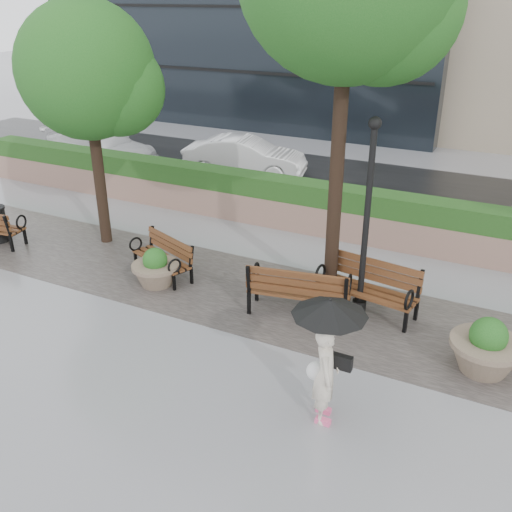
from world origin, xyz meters
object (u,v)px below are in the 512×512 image
at_px(bench_1, 163,265).
at_px(planter_right, 486,351).
at_px(lamppost, 365,234).
at_px(car_left, 102,147).
at_px(bench_2, 299,300).
at_px(car_right, 245,157).
at_px(pedestrian, 327,349).
at_px(planter_left, 156,271).
at_px(bench_3, 366,298).

xyz_separation_m(bench_1, planter_right, (7.06, -0.55, 0.13)).
xyz_separation_m(bench_1, lamppost, (4.56, 0.37, 1.48)).
bearing_deg(car_left, bench_1, -128.25).
bearing_deg(planter_right, bench_2, 174.77).
distance_m(car_right, pedestrian, 12.73).
bearing_deg(pedestrian, lamppost, -10.77).
bearing_deg(lamppost, car_left, 152.28).
bearing_deg(car_right, lamppost, -151.05).
height_order(bench_1, bench_2, bench_2).
xyz_separation_m(planter_right, car_left, (-14.55, 7.25, 0.28)).
relative_size(bench_1, planter_left, 1.70).
relative_size(bench_3, lamppost, 0.53).
xyz_separation_m(bench_3, car_right, (-6.62, 7.25, 0.38)).
height_order(car_left, car_right, car_right).
xyz_separation_m(bench_2, lamppost, (1.09, 0.59, 1.43)).
height_order(bench_2, car_left, car_left).
relative_size(car_right, pedestrian, 2.09).
bearing_deg(pedestrian, car_left, 33.71).
height_order(bench_2, lamppost, lamppost).
bearing_deg(bench_3, lamppost, -123.95).
distance_m(car_left, pedestrian, 15.77).
bearing_deg(planter_left, bench_3, 11.87).
relative_size(planter_left, planter_right, 0.86).
xyz_separation_m(planter_right, pedestrian, (-2.04, -2.34, 0.84)).
relative_size(bench_2, planter_right, 1.74).
height_order(planter_right, car_right, car_right).
bearing_deg(car_left, bench_2, -118.68).
bearing_deg(car_right, bench_2, -158.23).
bearing_deg(pedestrian, bench_2, 11.26).
height_order(car_left, pedestrian, pedestrian).
xyz_separation_m(bench_3, pedestrian, (0.35, -3.38, 0.92)).
bearing_deg(pedestrian, planter_right, -59.86).
bearing_deg(bench_2, bench_1, -14.24).
relative_size(bench_2, lamppost, 0.54).
distance_m(bench_3, planter_left, 4.62).
bearing_deg(bench_2, planter_left, -6.42).
bearing_deg(bench_2, bench_3, -160.13).
height_order(planter_left, pedestrian, pedestrian).
height_order(bench_1, pedestrian, pedestrian).
distance_m(car_left, car_right, 5.63).
distance_m(bench_1, pedestrian, 5.88).
distance_m(lamppost, car_left, 13.65).
xyz_separation_m(bench_3, car_left, (-12.16, 6.21, 0.36)).
distance_m(bench_2, pedestrian, 3.22).
height_order(bench_3, pedestrian, pedestrian).
relative_size(planter_left, car_left, 0.22).
bearing_deg(car_right, bench_3, -150.13).
distance_m(bench_2, car_right, 9.64).
bearing_deg(bench_1, pedestrian, -8.69).
distance_m(bench_3, pedestrian, 3.52).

